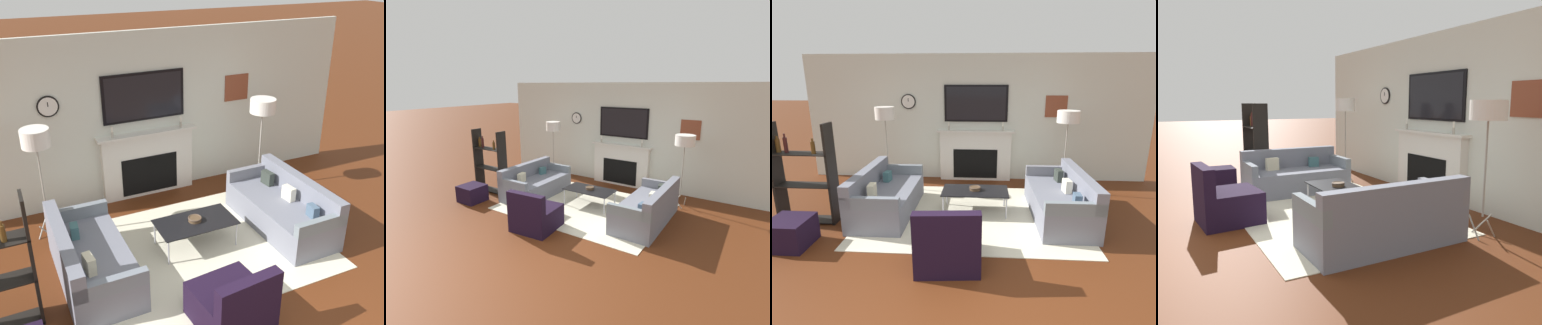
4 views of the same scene
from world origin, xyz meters
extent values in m
cube|color=silver|center=(0.00, 4.62, 1.35)|extent=(7.46, 0.07, 2.70)
cube|color=silver|center=(0.00, 4.51, 0.54)|extent=(1.55, 0.16, 1.07)
cube|color=black|center=(0.00, 4.42, 0.38)|extent=(0.96, 0.01, 0.64)
cube|color=silver|center=(0.00, 4.49, 1.09)|extent=(1.67, 0.22, 0.04)
cylinder|color=#B2AD9E|center=(-0.58, 4.46, 1.16)|extent=(0.04, 0.04, 0.10)
cylinder|color=white|center=(-0.58, 4.46, 1.26)|extent=(0.03, 0.03, 0.09)
cylinder|color=#B2AD9E|center=(0.58, 4.46, 1.16)|extent=(0.04, 0.04, 0.10)
cylinder|color=white|center=(0.58, 4.46, 1.26)|extent=(0.03, 0.03, 0.09)
cube|color=black|center=(0.00, 4.57, 1.68)|extent=(1.36, 0.04, 0.78)
cube|color=black|center=(0.00, 4.55, 1.68)|extent=(1.26, 0.01, 0.70)
cylinder|color=black|center=(-1.47, 4.57, 1.71)|extent=(0.32, 0.02, 0.32)
cylinder|color=silver|center=(-1.47, 4.56, 1.71)|extent=(0.27, 0.00, 0.27)
cube|color=black|center=(-1.47, 4.55, 1.75)|extent=(0.01, 0.00, 0.07)
cube|color=brown|center=(1.69, 4.58, 1.63)|extent=(0.45, 0.02, 0.45)
cube|color=beige|center=(0.00, 2.67, 0.01)|extent=(3.50, 2.52, 0.01)
cube|color=slate|center=(-1.40, 2.67, 0.21)|extent=(0.85, 1.77, 0.41)
cube|color=slate|center=(-1.74, 2.67, 0.58)|extent=(0.17, 1.76, 0.34)
cube|color=slate|center=(-1.41, 3.50, 0.50)|extent=(0.84, 0.11, 0.18)
cube|color=slate|center=(-1.39, 1.84, 0.50)|extent=(0.84, 0.11, 0.18)
cube|color=#3D686D|center=(-1.53, 3.06, 0.50)|extent=(0.12, 0.18, 0.18)
cube|color=beige|center=(-1.52, 2.28, 0.52)|extent=(0.13, 0.22, 0.21)
cube|color=slate|center=(1.40, 2.67, 0.22)|extent=(0.83, 1.84, 0.43)
cube|color=slate|center=(1.72, 2.67, 0.60)|extent=(0.18, 1.83, 0.33)
cube|color=slate|center=(1.41, 1.81, 0.52)|extent=(0.81, 0.11, 0.18)
cube|color=slate|center=(1.39, 3.54, 0.52)|extent=(0.81, 0.11, 0.18)
cube|color=#465C71|center=(1.53, 2.13, 0.52)|extent=(0.11, 0.18, 0.18)
cube|color=beige|center=(1.52, 2.67, 0.54)|extent=(0.12, 0.21, 0.20)
cube|color=#303630|center=(1.51, 3.21, 0.54)|extent=(0.12, 0.22, 0.21)
cube|color=black|center=(-0.23, 1.30, 0.22)|extent=(0.82, 0.82, 0.43)
cube|color=black|center=(-0.20, 0.99, 0.61)|extent=(0.77, 0.21, 0.36)
cube|color=black|center=(0.05, 2.77, 0.38)|extent=(1.10, 0.59, 0.02)
cylinder|color=#B7B7BC|center=(-0.46, 2.52, 0.19)|extent=(0.02, 0.02, 0.37)
cylinder|color=#B7B7BC|center=(0.56, 2.52, 0.19)|extent=(0.02, 0.02, 0.37)
cylinder|color=#B7B7BC|center=(-0.46, 3.02, 0.19)|extent=(0.02, 0.02, 0.37)
cylinder|color=#B7B7BC|center=(0.56, 3.02, 0.19)|extent=(0.02, 0.02, 0.37)
cylinder|color=brown|center=(0.05, 2.79, 0.41)|extent=(0.18, 0.18, 0.05)
torus|color=brown|center=(0.05, 2.79, 0.43)|extent=(0.19, 0.19, 0.02)
cylinder|color=#9E998E|center=(-1.66, 3.88, 0.13)|extent=(0.09, 0.23, 0.27)
cylinder|color=#9E998E|center=(-1.85, 3.92, 0.13)|extent=(0.17, 0.19, 0.27)
cylinder|color=#9E998E|center=(-1.79, 3.74, 0.13)|extent=(0.23, 0.07, 0.27)
cylinder|color=#9E998E|center=(-1.77, 3.84, 0.84)|extent=(0.02, 0.02, 1.16)
cylinder|color=white|center=(-1.77, 3.84, 1.54)|extent=(0.38, 0.38, 0.25)
cylinder|color=#9E998E|center=(1.87, 3.88, 0.12)|extent=(0.09, 0.23, 0.26)
cylinder|color=#9E998E|center=(1.68, 3.92, 0.12)|extent=(0.17, 0.19, 0.26)
cylinder|color=#9E998E|center=(1.74, 3.74, 0.12)|extent=(0.23, 0.07, 0.26)
cylinder|color=#9E998E|center=(1.77, 3.84, 0.82)|extent=(0.02, 0.02, 1.14)
cylinder|color=white|center=(1.77, 3.84, 1.50)|extent=(0.42, 0.42, 0.23)
cube|color=black|center=(-2.11, 2.25, 0.78)|extent=(0.04, 0.28, 1.57)
cylinder|color=brown|center=(-2.33, 2.22, 1.20)|extent=(0.06, 0.06, 0.19)
cylinder|color=brown|center=(-2.33, 2.22, 1.32)|extent=(0.03, 0.03, 0.05)
camera|label=1|loc=(-2.22, -1.96, 3.71)|focal=42.00mm
camera|label=2|loc=(3.25, -2.65, 2.65)|focal=28.00mm
camera|label=3|loc=(0.18, -1.93, 2.17)|focal=28.00mm
camera|label=4|loc=(4.79, 0.45, 1.59)|focal=35.00mm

